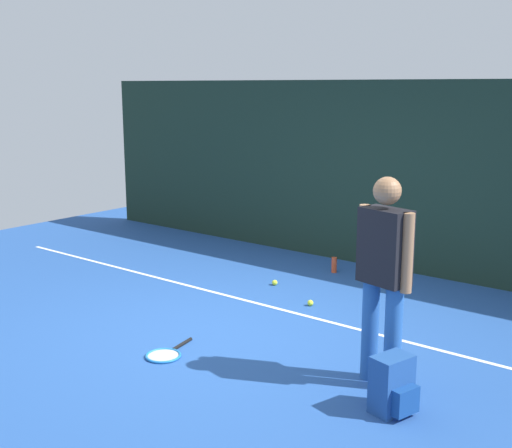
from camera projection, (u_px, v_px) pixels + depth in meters
name	position (u px, v px, depth m)	size (l,w,h in m)	color
ground_plane	(231.00, 328.00, 6.60)	(12.00, 12.00, 0.00)	#234C93
back_fence	(379.00, 175.00, 8.65)	(10.00, 0.10, 2.46)	#192D23
court_line	(276.00, 308.00, 7.18)	(9.00, 0.05, 0.00)	white
tennis_player	(384.00, 269.00, 5.18)	(0.52, 0.30, 1.70)	#2659A5
tennis_racket	(165.00, 354.00, 5.92)	(0.38, 0.63, 0.03)	black
backpack	(393.00, 386.00, 4.86)	(0.34, 0.34, 0.44)	#1E478C
tennis_ball_near_player	(310.00, 303.00, 7.25)	(0.07, 0.07, 0.07)	#CCE033
tennis_ball_by_fence	(275.00, 283.00, 8.00)	(0.07, 0.07, 0.07)	#CCE033
water_bottle	(334.00, 265.00, 8.53)	(0.07, 0.07, 0.20)	#D84C26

